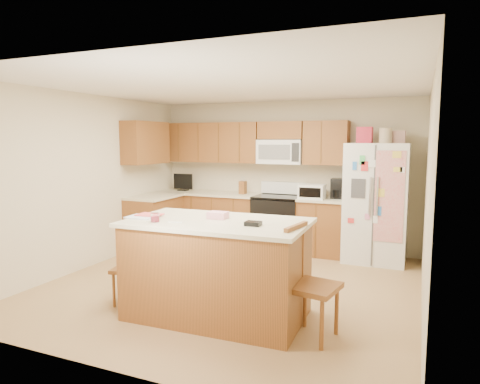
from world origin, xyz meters
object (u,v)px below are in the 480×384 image
at_px(refrigerator, 376,201).
at_px(island, 217,268).
at_px(windsor_chair_left, 132,268).
at_px(stove, 278,222).
at_px(windsor_chair_right, 311,285).
at_px(windsor_chair_back, 243,258).

height_order(refrigerator, island, refrigerator).
xyz_separation_m(refrigerator, windsor_chair_left, (-2.34, -2.86, -0.51)).
relative_size(stove, windsor_chair_right, 1.07).
distance_m(refrigerator, windsor_chair_left, 3.74).
distance_m(stove, refrigerator, 1.63).
distance_m(island, windsor_chair_back, 0.72).
height_order(stove, island, stove).
relative_size(stove, windsor_chair_left, 1.30).
height_order(stove, refrigerator, refrigerator).
distance_m(windsor_chair_back, windsor_chair_right, 1.31).
bearing_deg(windsor_chair_right, stove, 113.28).
bearing_deg(windsor_chair_left, windsor_chair_back, 37.01).
bearing_deg(island, stove, 95.18).
relative_size(stove, windsor_chair_back, 1.21).
relative_size(stove, refrigerator, 0.55).
bearing_deg(windsor_chair_left, island, 3.56).
relative_size(island, windsor_chair_right, 1.81).
relative_size(refrigerator, windsor_chair_left, 2.35).
height_order(windsor_chair_left, windsor_chair_right, windsor_chair_right).
relative_size(refrigerator, windsor_chair_back, 2.18).
bearing_deg(windsor_chair_back, island, -89.96).
bearing_deg(windsor_chair_right, island, 173.91).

